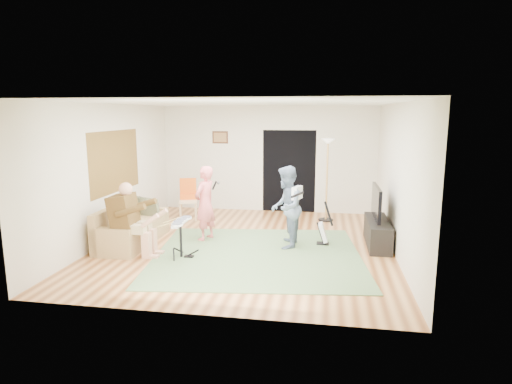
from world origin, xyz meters
TOP-DOWN VIEW (x-y plane):
  - floor at (0.00, 0.00)m, footprint 6.00×6.00m
  - walls at (0.00, 0.00)m, footprint 5.50×6.00m
  - ceiling at (0.00, 0.00)m, footprint 6.00×6.00m
  - window_blinds at (-2.74, 0.20)m, footprint 0.00×2.05m
  - doorway at (0.55, 2.99)m, footprint 2.10×0.00m
  - picture_frame at (-1.25, 2.99)m, footprint 0.42×0.03m
  - area_rug at (0.31, -0.59)m, footprint 4.03×3.77m
  - sofa at (-2.28, -0.28)m, footprint 0.77×1.88m
  - drummer at (-1.88, -0.93)m, footprint 0.86×0.48m
  - drum_kit at (-1.00, -0.93)m, footprint 0.38×0.68m
  - singer at (-0.87, 0.18)m, footprint 0.53×0.64m
  - microphone at (-0.67, 0.18)m, footprint 0.06×0.06m
  - guitarist at (0.77, -0.03)m, footprint 0.61×0.77m
  - guitar_held at (0.97, -0.03)m, footprint 0.31×0.61m
  - guitar_spare at (1.47, 0.24)m, footprint 0.31×0.28m
  - torchiere_lamp at (1.51, 2.18)m, footprint 0.35×0.35m
  - dining_chair at (-1.74, 1.78)m, footprint 0.51×0.53m
  - tv_cabinet at (2.50, 0.36)m, footprint 0.40×1.40m
  - television at (2.45, 0.36)m, footprint 0.06×1.15m

SIDE VIEW (x-z plane):
  - floor at x=0.00m, z-range 0.00..0.00m
  - area_rug at x=0.31m, z-range 0.00..0.02m
  - guitar_spare at x=1.47m, z-range -0.18..0.68m
  - tv_cabinet at x=2.50m, z-range 0.00..0.50m
  - sofa at x=-2.28m, z-range -0.13..0.63m
  - drum_kit at x=-1.00m, z-range -0.04..0.65m
  - dining_chair at x=-1.74m, z-range -0.14..0.84m
  - drummer at x=-1.88m, z-range -0.15..1.17m
  - singer at x=-0.87m, z-range 0.00..1.50m
  - guitarist at x=0.77m, z-range 0.00..1.56m
  - television at x=2.45m, z-range 0.54..1.16m
  - doorway at x=0.55m, z-range 0.00..2.10m
  - guitar_held at x=0.97m, z-range 0.93..1.19m
  - microphone at x=-0.67m, z-range 1.00..1.24m
  - torchiere_lamp at x=1.51m, z-range 0.36..2.30m
  - walls at x=0.00m, z-range 0.00..2.70m
  - window_blinds at x=-2.74m, z-range 0.53..2.58m
  - picture_frame at x=-1.25m, z-range 1.74..2.06m
  - ceiling at x=0.00m, z-range 2.70..2.70m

